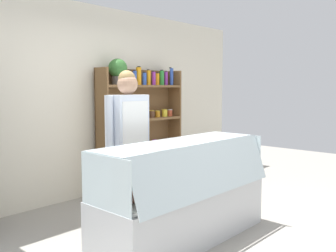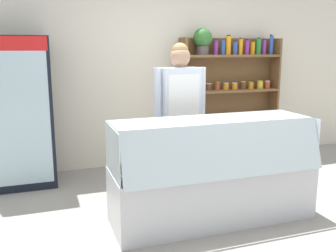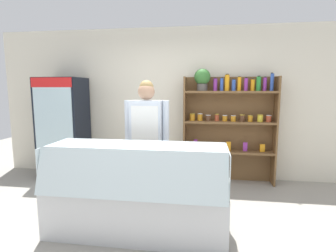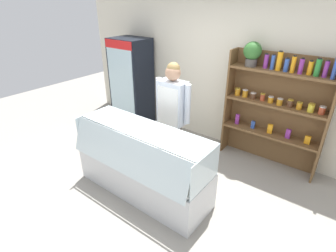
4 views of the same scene
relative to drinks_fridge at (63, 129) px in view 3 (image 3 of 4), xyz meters
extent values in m
plane|color=gray|center=(2.04, -1.55, -0.91)|extent=(12.00, 12.00, 0.00)
cube|color=silver|center=(2.04, 0.43, 0.44)|extent=(6.80, 0.10, 2.70)
cube|color=black|center=(0.00, 0.01, 0.00)|extent=(0.77, 0.60, 1.82)
cube|color=silver|center=(0.00, -0.30, 0.00)|extent=(0.69, 0.01, 1.62)
cube|color=red|center=(0.00, -0.30, 0.82)|extent=(0.73, 0.01, 0.16)
cylinder|color=#3356B2|center=(-0.24, -0.24, -0.59)|extent=(0.06, 0.06, 0.15)
cylinder|color=#3356B2|center=(-0.08, -0.24, -0.56)|extent=(0.06, 0.06, 0.20)
cylinder|color=#2D8C38|center=(0.08, -0.24, -0.55)|extent=(0.06, 0.06, 0.21)
cylinder|color=purple|center=(0.24, -0.24, -0.57)|extent=(0.05, 0.05, 0.17)
cylinder|color=orange|center=(-0.22, -0.24, -0.09)|extent=(0.06, 0.06, 0.19)
cylinder|color=silver|center=(0.00, -0.24, -0.10)|extent=(0.07, 0.07, 0.17)
cylinder|color=red|center=(0.22, -0.24, -0.08)|extent=(0.06, 0.06, 0.21)
cylinder|color=#2D8C38|center=(-0.22, -0.24, 0.39)|extent=(0.07, 0.07, 0.21)
cylinder|color=#3356B2|center=(0.00, -0.24, 0.36)|extent=(0.07, 0.07, 0.15)
cylinder|color=#9E6623|center=(0.22, -0.24, 0.38)|extent=(0.06, 0.06, 0.19)
cube|color=brown|center=(2.94, 0.29, 0.00)|extent=(1.55, 0.02, 1.82)
cube|color=brown|center=(2.18, 0.15, 0.00)|extent=(0.03, 0.28, 1.82)
cube|color=brown|center=(3.70, 0.15, 0.00)|extent=(0.03, 0.28, 1.82)
cube|color=brown|center=(2.94, 0.15, -0.36)|extent=(1.49, 0.28, 0.04)
cube|color=brown|center=(2.94, 0.15, 0.15)|extent=(1.49, 0.28, 0.04)
cube|color=brown|center=(2.94, 0.15, 0.66)|extent=(1.49, 0.28, 0.04)
cylinder|color=#4C4742|center=(2.47, 0.15, 0.74)|extent=(0.18, 0.18, 0.12)
sphere|color=#336C2D|center=(2.47, 0.15, 0.91)|extent=(0.27, 0.27, 0.27)
cylinder|color=purple|center=(2.69, 0.18, 0.78)|extent=(0.07, 0.07, 0.21)
cylinder|color=black|center=(2.69, 0.15, 0.89)|extent=(0.04, 0.04, 0.02)
cylinder|color=#3356B2|center=(2.80, 0.15, 0.78)|extent=(0.06, 0.06, 0.21)
cylinder|color=black|center=(2.80, 0.15, 0.89)|extent=(0.04, 0.04, 0.02)
cylinder|color=orange|center=(2.89, 0.16, 0.81)|extent=(0.08, 0.08, 0.26)
cylinder|color=black|center=(2.89, 0.15, 0.95)|extent=(0.05, 0.05, 0.02)
cylinder|color=#3356B2|center=(2.99, 0.15, 0.77)|extent=(0.07, 0.07, 0.18)
cylinder|color=black|center=(2.99, 0.15, 0.87)|extent=(0.04, 0.04, 0.02)
cylinder|color=orange|center=(3.08, 0.14, 0.79)|extent=(0.06, 0.06, 0.22)
cylinder|color=black|center=(3.08, 0.15, 0.91)|extent=(0.04, 0.04, 0.02)
cylinder|color=purple|center=(3.19, 0.14, 0.78)|extent=(0.06, 0.06, 0.21)
cylinder|color=black|center=(3.19, 0.15, 0.89)|extent=(0.04, 0.04, 0.02)
cylinder|color=orange|center=(3.30, 0.17, 0.77)|extent=(0.07, 0.07, 0.19)
cylinder|color=black|center=(3.30, 0.15, 0.87)|extent=(0.04, 0.04, 0.02)
cylinder|color=#2D8C38|center=(3.39, 0.16, 0.79)|extent=(0.08, 0.08, 0.23)
cylinder|color=black|center=(3.39, 0.15, 0.92)|extent=(0.05, 0.05, 0.02)
cylinder|color=purple|center=(3.49, 0.16, 0.79)|extent=(0.06, 0.06, 0.22)
cylinder|color=black|center=(3.49, 0.15, 0.90)|extent=(0.04, 0.04, 0.02)
cylinder|color=#3356B2|center=(3.60, 0.13, 0.82)|extent=(0.06, 0.06, 0.28)
cylinder|color=black|center=(3.60, 0.15, 0.96)|extent=(0.04, 0.04, 0.02)
cylinder|color=orange|center=(2.31, 0.17, 0.22)|extent=(0.09, 0.09, 0.11)
cylinder|color=gold|center=(2.31, 0.15, 0.28)|extent=(0.09, 0.09, 0.01)
cylinder|color=orange|center=(2.45, 0.16, 0.22)|extent=(0.08, 0.08, 0.11)
cylinder|color=silver|center=(2.45, 0.15, 0.29)|extent=(0.09, 0.09, 0.01)
cylinder|color=brown|center=(2.58, 0.16, 0.21)|extent=(0.09, 0.09, 0.09)
cylinder|color=silver|center=(2.58, 0.15, 0.26)|extent=(0.09, 0.09, 0.01)
cylinder|color=#BF4C2D|center=(2.73, 0.17, 0.22)|extent=(0.07, 0.07, 0.11)
cylinder|color=gold|center=(2.73, 0.15, 0.28)|extent=(0.07, 0.07, 0.01)
cylinder|color=orange|center=(2.87, 0.16, 0.21)|extent=(0.08, 0.08, 0.09)
cylinder|color=silver|center=(2.87, 0.15, 0.26)|extent=(0.08, 0.08, 0.01)
cylinder|color=orange|center=(3.01, 0.14, 0.21)|extent=(0.08, 0.08, 0.09)
cylinder|color=silver|center=(3.01, 0.15, 0.26)|extent=(0.08, 0.08, 0.01)
cylinder|color=brown|center=(3.15, 0.15, 0.22)|extent=(0.08, 0.08, 0.10)
cylinder|color=gold|center=(3.15, 0.15, 0.28)|extent=(0.08, 0.08, 0.01)
cylinder|color=orange|center=(3.28, 0.14, 0.21)|extent=(0.08, 0.08, 0.09)
cylinder|color=gold|center=(3.28, 0.15, 0.27)|extent=(0.08, 0.08, 0.01)
cylinder|color=yellow|center=(3.44, 0.14, 0.22)|extent=(0.09, 0.09, 0.11)
cylinder|color=gold|center=(3.44, 0.15, 0.28)|extent=(0.09, 0.09, 0.01)
cylinder|color=#BF4C2D|center=(3.58, 0.15, 0.22)|extent=(0.09, 0.09, 0.10)
cylinder|color=silver|center=(3.58, 0.15, 0.27)|extent=(0.09, 0.09, 0.01)
cube|color=purple|center=(2.38, 0.15, -0.25)|extent=(0.06, 0.04, 0.18)
cube|color=#3356B2|center=(2.66, 0.15, -0.28)|extent=(0.06, 0.04, 0.13)
cube|color=orange|center=(2.94, 0.15, -0.27)|extent=(0.08, 0.05, 0.15)
cube|color=purple|center=(3.22, 0.15, -0.27)|extent=(0.07, 0.04, 0.15)
cube|color=orange|center=(3.50, 0.15, -0.28)|extent=(0.08, 0.04, 0.13)
cube|color=silver|center=(1.80, -1.64, -0.63)|extent=(1.98, 0.67, 0.55)
cube|color=white|center=(1.80, -1.64, -0.34)|extent=(1.92, 0.61, 0.03)
cube|color=silver|center=(1.80, -1.96, -0.13)|extent=(1.94, 0.16, 0.47)
cube|color=silver|center=(1.80, -1.59, 0.09)|extent=(1.94, 0.51, 0.01)
cube|color=silver|center=(0.82, -1.64, -0.13)|extent=(0.01, 0.63, 0.45)
cube|color=silver|center=(2.78, -1.64, -0.13)|extent=(0.01, 0.63, 0.45)
cube|color=tan|center=(0.98, -1.56, -0.30)|extent=(0.16, 0.13, 0.05)
cube|color=white|center=(0.98, -1.77, -0.30)|extent=(0.05, 0.03, 0.02)
cube|color=tan|center=(1.22, -1.56, -0.30)|extent=(0.17, 0.14, 0.04)
cube|color=white|center=(1.22, -1.77, -0.30)|extent=(0.05, 0.03, 0.02)
cube|color=tan|center=(1.45, -1.56, -0.30)|extent=(0.16, 0.11, 0.05)
cube|color=white|center=(1.45, -1.77, -0.30)|extent=(0.05, 0.03, 0.02)
cube|color=beige|center=(1.68, -1.56, -0.30)|extent=(0.16, 0.11, 0.04)
cube|color=white|center=(1.68, -1.77, -0.30)|extent=(0.05, 0.03, 0.02)
cube|color=tan|center=(1.91, -1.56, -0.30)|extent=(0.16, 0.12, 0.05)
cube|color=white|center=(1.91, -1.77, -0.30)|extent=(0.05, 0.03, 0.02)
cube|color=beige|center=(2.15, -1.56, -0.30)|extent=(0.16, 0.12, 0.05)
cube|color=white|center=(2.15, -1.77, -0.30)|extent=(0.05, 0.03, 0.02)
cube|color=tan|center=(2.38, -1.56, -0.29)|extent=(0.16, 0.10, 0.06)
cube|color=white|center=(2.38, -1.77, -0.30)|extent=(0.05, 0.03, 0.02)
cube|color=tan|center=(2.61, -1.56, -0.30)|extent=(0.16, 0.12, 0.05)
cube|color=white|center=(2.61, -1.77, -0.30)|extent=(0.05, 0.03, 0.02)
cylinder|color=#A35B4C|center=(0.99, -1.75, -0.25)|extent=(0.15, 0.14, 0.14)
cylinder|color=#C1706B|center=(1.21, -1.75, -0.25)|extent=(0.20, 0.16, 0.15)
cylinder|color=#C1706B|center=(1.43, -1.75, -0.26)|extent=(0.18, 0.15, 0.13)
cylinder|color=white|center=(2.29, -1.72, -0.23)|extent=(0.07, 0.07, 0.19)
cylinder|color=white|center=(2.39, -1.72, -0.21)|extent=(0.07, 0.07, 0.23)
cylinder|color=#4C4233|center=(1.65, -0.88, -0.51)|extent=(0.13, 0.13, 0.80)
cylinder|color=#4C4233|center=(1.84, -0.88, -0.51)|extent=(0.13, 0.13, 0.80)
cube|color=silver|center=(1.74, -0.88, 0.22)|extent=(0.43, 0.24, 0.66)
cube|color=white|center=(1.74, -1.00, -0.13)|extent=(0.36, 0.01, 1.24)
cylinder|color=silver|center=(1.48, -0.88, 0.26)|extent=(0.09, 0.09, 0.60)
cylinder|color=silver|center=(2.01, -0.88, 0.26)|extent=(0.09, 0.09, 0.60)
sphere|color=tan|center=(1.74, -0.88, 0.67)|extent=(0.23, 0.23, 0.23)
sphere|color=#997A47|center=(1.74, -0.87, 0.73)|extent=(0.19, 0.19, 0.19)
camera|label=1|loc=(-1.02, -4.00, 0.63)|focal=40.00mm
camera|label=2|loc=(0.24, -4.81, 0.75)|focal=40.00mm
camera|label=3|loc=(2.54, -4.36, 0.70)|focal=28.00mm
camera|label=4|loc=(3.92, -3.83, 1.66)|focal=28.00mm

